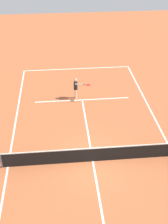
{
  "coord_description": "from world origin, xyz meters",
  "views": [
    {
      "loc": [
        1.61,
        11.71,
        11.22
      ],
      "look_at": [
        0.14,
        -3.71,
        0.8
      ],
      "focal_mm": 46.7,
      "sensor_mm": 36.0,
      "label": 1
    }
  ],
  "objects": [
    {
      "name": "ground_plane",
      "position": [
        0.0,
        0.0,
        0.0
      ],
      "size": [
        60.0,
        60.0,
        0.0
      ],
      "primitive_type": "plane",
      "color": "#AD5933"
    },
    {
      "name": "court_lines",
      "position": [
        0.0,
        0.0,
        0.0
      ],
      "size": [
        9.34,
        23.74,
        0.01
      ],
      "color": "white",
      "rests_on": "ground"
    },
    {
      "name": "tennis_net",
      "position": [
        0.0,
        0.0,
        0.5
      ],
      "size": [
        9.94,
        0.1,
        1.07
      ],
      "color": "#4C4C51",
      "rests_on": "ground"
    },
    {
      "name": "player_serving",
      "position": [
        0.4,
        -6.76,
        0.97
      ],
      "size": [
        1.21,
        0.8,
        1.64
      ],
      "rotation": [
        0.0,
        0.0,
        1.34
      ],
      "color": "#D8A884",
      "rests_on": "ground"
    },
    {
      "name": "tennis_ball",
      "position": [
        1.09,
        -4.64,
        0.03
      ],
      "size": [
        0.07,
        0.07,
        0.07
      ],
      "primitive_type": "sphere",
      "color": "#CCE033",
      "rests_on": "ground"
    }
  ]
}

